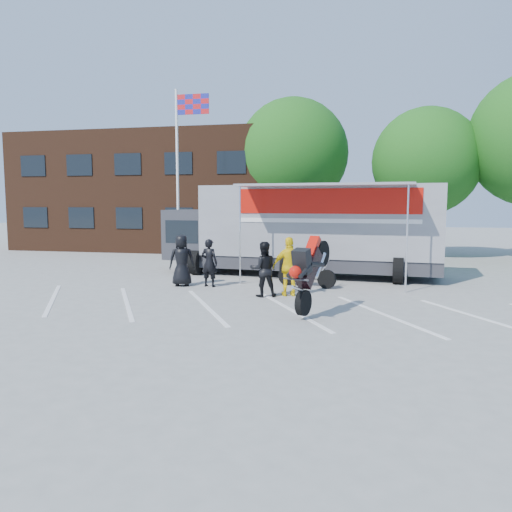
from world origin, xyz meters
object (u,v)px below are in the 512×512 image
at_px(parked_motorcycle, 306,287).
at_px(spectator_leather_c, 263,269).
at_px(spectator_leather_a, 182,260).
at_px(spectator_hivis, 290,267).
at_px(stunt_bike_rider, 316,314).
at_px(spectator_leather_b, 209,263).
at_px(tree_mid, 426,162).
at_px(transporter_truck, 306,275).
at_px(tree_left, 293,154).
at_px(flagpole, 182,155).

relative_size(parked_motorcycle, spectator_leather_c, 1.27).
xyz_separation_m(parked_motorcycle, spectator_leather_a, (-4.22, -0.75, 0.89)).
bearing_deg(spectator_hivis, stunt_bike_rider, 95.42).
height_order(spectator_leather_a, spectator_leather_b, spectator_leather_a).
distance_m(spectator_leather_c, spectator_hivis, 0.82).
xyz_separation_m(tree_mid, parked_motorcycle, (-4.86, -10.17, -4.94)).
bearing_deg(parked_motorcycle, transporter_truck, 24.41).
distance_m(tree_left, spectator_hivis, 13.88).
bearing_deg(stunt_bike_rider, flagpole, 146.72).
bearing_deg(transporter_truck, tree_left, 106.90).
distance_m(transporter_truck, stunt_bike_rider, 6.83).
xyz_separation_m(stunt_bike_rider, spectator_leather_a, (-4.95, 3.34, 0.89)).
xyz_separation_m(tree_mid, spectator_leather_c, (-5.95, -12.22, -4.10)).
bearing_deg(stunt_bike_rider, spectator_leather_b, 158.63).
xyz_separation_m(tree_left, spectator_leather_b, (-1.11, -11.85, -4.75)).
bearing_deg(spectator_leather_a, spectator_leather_b, 164.65).
xyz_separation_m(flagpole, parked_motorcycle, (6.38, -5.17, -5.05)).
height_order(tree_left, spectator_leather_a, tree_left).
distance_m(transporter_truck, spectator_leather_a, 5.25).
xyz_separation_m(parked_motorcycle, spectator_leather_b, (-3.25, -0.68, 0.82)).
height_order(transporter_truck, stunt_bike_rider, transporter_truck).
xyz_separation_m(tree_left, tree_mid, (7.00, -1.00, -0.62)).
distance_m(flagpole, spectator_leather_b, 7.87).
distance_m(flagpole, stunt_bike_rider, 12.72).
relative_size(parked_motorcycle, stunt_bike_rider, 1.00).
relative_size(transporter_truck, parked_motorcycle, 5.16).
bearing_deg(spectator_leather_b, tree_left, -84.97).
relative_size(spectator_leather_c, spectator_hivis, 0.93).
bearing_deg(spectator_leather_c, stunt_bike_rider, 111.54).
height_order(spectator_leather_b, spectator_leather_c, spectator_leather_c).
distance_m(parked_motorcycle, stunt_bike_rider, 4.15).
distance_m(spectator_leather_a, spectator_leather_b, 0.98).
height_order(transporter_truck, parked_motorcycle, transporter_truck).
distance_m(tree_mid, parked_motorcycle, 12.31).
xyz_separation_m(tree_mid, stunt_bike_rider, (-4.13, -14.26, -4.94)).
relative_size(transporter_truck, spectator_leather_a, 6.22).
relative_size(transporter_truck, spectator_hivis, 6.09).
distance_m(tree_mid, spectator_leather_b, 14.16).
bearing_deg(flagpole, stunt_bike_rider, -52.46).
height_order(flagpole, parked_motorcycle, flagpole).
bearing_deg(parked_motorcycle, stunt_bike_rider, -152.47).
relative_size(flagpole, spectator_leather_a, 4.49).
distance_m(spectator_leather_b, spectator_leather_c, 2.56).
xyz_separation_m(transporter_truck, spectator_leather_c, (-0.76, -4.71, 0.84)).
bearing_deg(transporter_truck, spectator_hivis, -84.90).
bearing_deg(tree_mid, tree_left, 171.87).
bearing_deg(spectator_leather_c, spectator_leather_b, -52.50).
distance_m(stunt_bike_rider, spectator_leather_c, 2.86).
height_order(tree_left, spectator_leather_c, tree_left).
bearing_deg(tree_mid, flagpole, -156.03).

